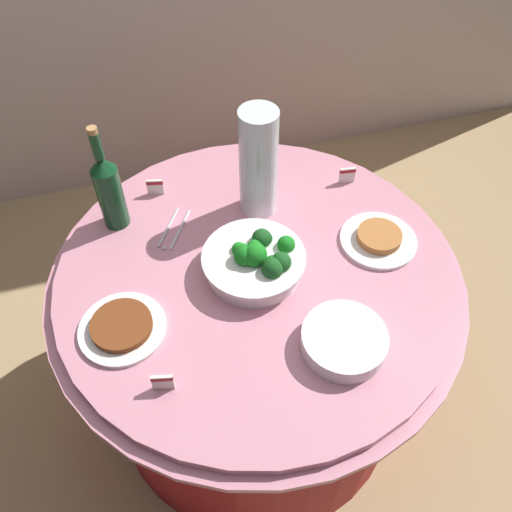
{
  "coord_description": "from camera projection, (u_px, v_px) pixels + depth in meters",
  "views": [
    {
      "loc": [
        -0.26,
        -0.89,
        1.88
      ],
      "look_at": [
        0.0,
        0.0,
        0.79
      ],
      "focal_mm": 37.53,
      "sensor_mm": 36.0,
      "label": 1
    }
  ],
  "objects": [
    {
      "name": "label_placard_rear",
      "position": [
        163.0,
        382.0,
        1.22
      ],
      "size": [
        0.05,
        0.02,
        0.05
      ],
      "color": "white",
      "rests_on": "buffet_table"
    },
    {
      "name": "food_plate_stir_fry",
      "position": [
        122.0,
        327.0,
        1.33
      ],
      "size": [
        0.22,
        0.22,
        0.03
      ],
      "color": "white",
      "rests_on": "buffet_table"
    },
    {
      "name": "ground_plane",
      "position": [
        256.0,
        390.0,
        2.04
      ],
      "size": [
        6.0,
        6.0,
        0.0
      ],
      "primitive_type": "plane",
      "color": "tan"
    },
    {
      "name": "serving_tongs",
      "position": [
        173.0,
        230.0,
        1.56
      ],
      "size": [
        0.12,
        0.16,
        0.01
      ],
      "color": "silver",
      "rests_on": "buffet_table"
    },
    {
      "name": "decorative_fruit_vase",
      "position": [
        258.0,
        168.0,
        1.51
      ],
      "size": [
        0.11,
        0.11,
        0.34
      ],
      "color": "silver",
      "rests_on": "buffet_table"
    },
    {
      "name": "wine_bottle",
      "position": [
        109.0,
        189.0,
        1.49
      ],
      "size": [
        0.07,
        0.07,
        0.34
      ],
      "color": "#103E1E",
      "rests_on": "buffet_table"
    },
    {
      "name": "broccoli_bowl",
      "position": [
        256.0,
        261.0,
        1.43
      ],
      "size": [
        0.28,
        0.28,
        0.12
      ],
      "color": "white",
      "rests_on": "buffet_table"
    },
    {
      "name": "plate_stack",
      "position": [
        344.0,
        341.0,
        1.29
      ],
      "size": [
        0.21,
        0.21,
        0.05
      ],
      "color": "white",
      "rests_on": "buffet_table"
    },
    {
      "name": "food_plate_peanuts",
      "position": [
        379.0,
        239.0,
        1.52
      ],
      "size": [
        0.22,
        0.22,
        0.03
      ],
      "color": "white",
      "rests_on": "buffet_table"
    },
    {
      "name": "label_placard_mid",
      "position": [
        347.0,
        174.0,
        1.68
      ],
      "size": [
        0.05,
        0.02,
        0.05
      ],
      "color": "white",
      "rests_on": "buffet_table"
    },
    {
      "name": "buffet_table",
      "position": [
        256.0,
        338.0,
        1.75
      ],
      "size": [
        1.16,
        1.16,
        0.74
      ],
      "color": "maroon",
      "rests_on": "ground_plane"
    },
    {
      "name": "label_placard_front",
      "position": [
        155.0,
        186.0,
        1.64
      ],
      "size": [
        0.05,
        0.02,
        0.05
      ],
      "color": "white",
      "rests_on": "buffet_table"
    }
  ]
}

